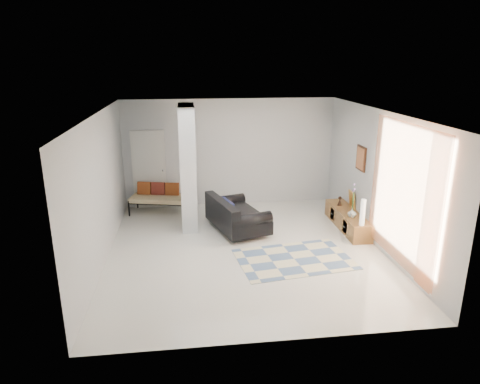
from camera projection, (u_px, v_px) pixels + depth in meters
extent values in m
plane|color=silver|center=(245.00, 250.00, 8.80)|extent=(6.00, 6.00, 0.00)
plane|color=white|center=(245.00, 113.00, 7.96)|extent=(6.00, 6.00, 0.00)
plane|color=#B3B6B7|center=(230.00, 153.00, 11.22)|extent=(6.00, 0.00, 6.00)
plane|color=#B3B6B7|center=(277.00, 249.00, 5.54)|extent=(6.00, 0.00, 6.00)
plane|color=#B3B6B7|center=(101.00, 190.00, 8.05)|extent=(0.00, 6.00, 6.00)
plane|color=#B3B6B7|center=(379.00, 180.00, 8.70)|extent=(0.00, 6.00, 6.00)
cube|color=silver|center=(188.00, 167.00, 9.76)|extent=(0.35, 1.20, 2.80)
cube|color=silver|center=(149.00, 170.00, 11.04)|extent=(0.85, 0.06, 2.04)
plane|color=orange|center=(403.00, 195.00, 7.59)|extent=(0.00, 2.55, 2.55)
cube|color=#341A0E|center=(361.00, 158.00, 9.48)|extent=(0.04, 0.45, 0.55)
cube|color=brown|center=(347.00, 220.00, 9.89)|extent=(0.45, 1.92, 0.40)
cube|color=#341A0E|center=(345.00, 227.00, 9.46)|extent=(0.02, 0.26, 0.28)
cube|color=#341A0E|center=(332.00, 214.00, 10.27)|extent=(0.02, 0.26, 0.28)
cube|color=gold|center=(352.00, 199.00, 10.04)|extent=(0.09, 0.32, 0.40)
cube|color=silver|center=(351.00, 216.00, 9.39)|extent=(0.04, 0.10, 0.12)
cylinder|color=silver|center=(234.00, 242.00, 9.06)|extent=(0.05, 0.05, 0.10)
cylinder|color=silver|center=(211.00, 220.00, 10.27)|extent=(0.05, 0.05, 0.10)
cylinder|color=silver|center=(267.00, 236.00, 9.37)|extent=(0.05, 0.05, 0.10)
cylinder|color=silver|center=(240.00, 216.00, 10.57)|extent=(0.05, 0.05, 0.10)
cube|color=black|center=(238.00, 220.00, 9.76)|extent=(1.42, 1.84, 0.30)
cube|color=black|center=(222.00, 208.00, 9.51)|extent=(0.68, 1.61, 0.36)
cylinder|color=black|center=(251.00, 220.00, 9.09)|extent=(0.97, 0.54, 0.28)
cylinder|color=black|center=(226.00, 201.00, 10.29)|extent=(0.97, 0.54, 0.28)
cube|color=black|center=(227.00, 207.00, 9.55)|extent=(0.31, 0.61, 0.31)
cylinder|color=black|center=(129.00, 209.00, 10.62)|extent=(0.04, 0.04, 0.40)
cylinder|color=black|center=(190.00, 211.00, 10.47)|extent=(0.04, 0.04, 0.40)
cylinder|color=black|center=(137.00, 201.00, 11.22)|extent=(0.04, 0.04, 0.40)
cylinder|color=black|center=(195.00, 203.00, 11.07)|extent=(0.04, 0.04, 0.40)
cube|color=beige|center=(162.00, 199.00, 10.79)|extent=(1.67, 0.99, 0.12)
cube|color=brown|center=(144.00, 188.00, 10.92)|extent=(0.37, 0.24, 0.33)
cube|color=maroon|center=(158.00, 189.00, 10.88)|extent=(0.37, 0.24, 0.33)
cube|color=brown|center=(172.00, 189.00, 10.85)|extent=(0.37, 0.24, 0.33)
cube|color=beige|center=(294.00, 259.00, 8.38)|extent=(2.37, 1.74, 0.01)
cylinder|color=silver|center=(363.00, 212.00, 8.95)|extent=(0.10, 0.10, 0.57)
imported|color=silver|center=(352.00, 213.00, 9.46)|extent=(0.20, 0.20, 0.20)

